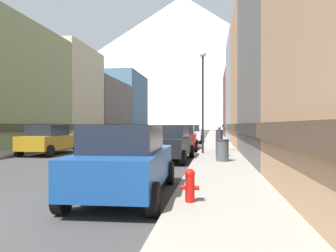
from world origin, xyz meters
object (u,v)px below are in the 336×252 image
at_px(car_right_2, 183,137).
at_px(car_driving_1, 149,132).
at_px(fire_hydrant_near, 190,184).
at_px(trash_bin_right, 222,150).
at_px(car_left_1, 50,139).
at_px(car_right_1, 170,143).
at_px(car_driving_0, 180,131).
at_px(potted_plant_0, 31,139).
at_px(streetlamp_right, 203,86).
at_px(car_right_0, 126,160).
at_px(car_right_3, 191,134).
at_px(pedestrian_0, 219,142).

bearing_deg(car_right_2, car_driving_1, 110.98).
relative_size(car_driving_1, fire_hydrant_near, 6.25).
relative_size(car_driving_1, trash_bin_right, 4.49).
bearing_deg(car_left_1, car_right_1, -15.56).
distance_m(car_driving_0, potted_plant_0, 21.79).
bearing_deg(streetlamp_right, car_right_1, -120.44).
xyz_separation_m(car_right_2, car_driving_0, (-2.20, 18.68, 0.00)).
xyz_separation_m(car_right_0, car_right_3, (-0.00, 22.96, 0.00)).
relative_size(car_right_3, car_driving_0, 1.02).
relative_size(car_right_1, streetlamp_right, 0.76).
relative_size(trash_bin_right, pedestrian_0, 0.61).
height_order(car_driving_1, streetlamp_right, streetlamp_right).
relative_size(car_left_1, car_driving_0, 1.00).
xyz_separation_m(trash_bin_right, potted_plant_0, (-13.35, 6.27, 0.10)).
height_order(car_right_3, pedestrian_0, car_right_3).
bearing_deg(car_right_2, car_left_1, -149.97).
bearing_deg(car_right_0, car_right_2, 90.00).
xyz_separation_m(car_left_1, car_right_1, (7.60, -2.12, 0.00)).
distance_m(car_right_0, pedestrian_0, 8.77).
xyz_separation_m(car_driving_1, trash_bin_right, (7.95, -21.70, -0.26)).
height_order(car_right_1, streetlamp_right, streetlamp_right).
bearing_deg(car_left_1, car_right_0, -52.11).
xyz_separation_m(potted_plant_0, streetlamp_right, (12.35, -2.54, 3.24)).
bearing_deg(trash_bin_right, car_left_1, 162.42).
bearing_deg(pedestrian_0, car_right_0, -106.20).
relative_size(car_right_0, potted_plant_0, 4.12).
bearing_deg(fire_hydrant_near, car_right_1, 100.93).
relative_size(trash_bin_right, potted_plant_0, 0.90).
bearing_deg(car_right_2, car_right_1, -89.99).
distance_m(car_left_1, car_right_1, 7.89).
xyz_separation_m(car_right_3, pedestrian_0, (2.45, -14.54, -0.02)).
bearing_deg(car_right_0, fire_hydrant_near, -28.17).
height_order(car_right_3, potted_plant_0, car_right_3).
bearing_deg(car_right_1, car_right_0, -90.00).
xyz_separation_m(car_right_0, car_right_2, (-0.00, 14.16, 0.00)).
bearing_deg(car_driving_0, fire_hydrant_near, -83.49).
bearing_deg(streetlamp_right, pedestrian_0, -64.22).
distance_m(car_right_1, streetlamp_right, 4.34).
bearing_deg(car_right_1, car_right_2, 90.01).
height_order(car_right_2, car_driving_0, same).
bearing_deg(car_right_3, car_right_1, -90.00).
bearing_deg(car_right_3, fire_hydrant_near, -86.05).
relative_size(pedestrian_0, streetlamp_right, 0.27).
bearing_deg(car_right_2, car_right_0, -90.00).
distance_m(car_driving_1, streetlamp_right, 19.51).
distance_m(car_right_2, streetlamp_right, 5.19).
xyz_separation_m(trash_bin_right, streetlamp_right, (-1.00, 3.73, 3.34)).
xyz_separation_m(car_driving_0, trash_bin_right, (4.75, -26.29, -0.26)).
bearing_deg(car_right_3, pedestrian_0, -80.44).
distance_m(car_left_1, car_driving_0, 23.70).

